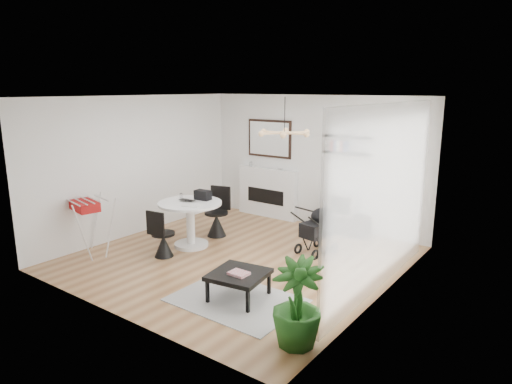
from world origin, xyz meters
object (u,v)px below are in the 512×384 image
Objects in this scene: tv_console at (342,223)px; potted_plant at (297,303)px; fireplace at (268,186)px; drying_rack at (90,225)px; stroller at (319,232)px; coffee_table at (239,275)px; crt_tv at (345,204)px; dining_table at (190,217)px.

tv_console is 1.04× the size of potted_plant.
fireplace is 2.17× the size of drying_rack.
fireplace reaches higher than stroller.
coffee_table is at bearing 15.71° from drying_rack.
dining_table is (-1.91, -2.36, -0.06)m from crt_tv.
fireplace is 2.12× the size of potted_plant.
dining_table is 2.31m from stroller.
stroller reaches higher than dining_table.
tv_console is 4.28m from potted_plant.
dining_table is 1.39× the size of coffee_table.
tv_console is at bearing 63.35° from drying_rack.
crt_tv is 1.28m from stroller.
drying_rack is 3.97m from stroller.
drying_rack is 1.12× the size of stroller.
drying_rack reaches higher than tv_console.
dining_table is 1.29× the size of stroller.
coffee_table is 1.36m from potted_plant.
drying_rack reaches higher than crt_tv.
potted_plant is (4.38, -0.34, -0.01)m from drying_rack.
fireplace reaches higher than dining_table.
potted_plant is (3.30, -4.15, -0.18)m from fireplace.
fireplace is 2.44× the size of stroller.
drying_rack is (-1.08, -3.81, -0.16)m from fireplace.
potted_plant is at bearing 7.90° from drying_rack.
coffee_table is at bearing -29.44° from dining_table.
drying_rack reaches higher than stroller.
crt_tv is 0.43× the size of dining_table.
dining_table is (0.03, -2.48, -0.13)m from fireplace.
potted_plant is (1.40, -4.03, 0.31)m from tv_console.
coffee_table is at bearing 157.13° from potted_plant.
crt_tv is 0.59× the size of coffee_table.
coffee_table is at bearing -87.55° from tv_console.
crt_tv is at bearing 108.64° from potted_plant.
stroller is at bearing 114.25° from potted_plant.
potted_plant reaches higher than dining_table.
crt_tv is at bearing 50.97° from dining_table.
crt_tv is (1.94, -0.12, -0.07)m from fireplace.
fireplace is 4.18m from coffee_table.
tv_console is at bearing 109.10° from potted_plant.
fireplace reaches higher than coffee_table.
crt_tv is (0.04, -0.00, 0.41)m from tv_console.
drying_rack is (-3.02, -3.68, -0.09)m from crt_tv.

